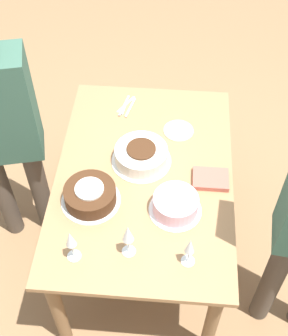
# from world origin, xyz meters

# --- Properties ---
(ground_plane) EXTENTS (12.00, 12.00, 0.00)m
(ground_plane) POSITION_xyz_m (0.00, 0.00, 0.00)
(ground_plane) COLOR #8E6B47
(dining_table) EXTENTS (1.39, 0.94, 0.75)m
(dining_table) POSITION_xyz_m (0.00, 0.00, 0.63)
(dining_table) COLOR #9E754C
(dining_table) RESTS_ON ground_plane
(cake_center_white) EXTENTS (0.32, 0.32, 0.10)m
(cake_center_white) POSITION_xyz_m (-0.09, -0.02, 0.79)
(cake_center_white) COLOR white
(cake_center_white) RESTS_ON dining_table
(cake_front_chocolate) EXTENTS (0.30, 0.30, 0.10)m
(cake_front_chocolate) POSITION_xyz_m (0.20, -0.25, 0.79)
(cake_front_chocolate) COLOR white
(cake_front_chocolate) RESTS_ON dining_table
(cake_back_decorated) EXTENTS (0.26, 0.26, 0.10)m
(cake_back_decorated) POSITION_xyz_m (0.22, 0.17, 0.79)
(cake_back_decorated) COLOR white
(cake_back_decorated) RESTS_ON dining_table
(wine_glass_near) EXTENTS (0.06, 0.06, 0.18)m
(wine_glass_near) POSITION_xyz_m (0.50, 0.24, 0.87)
(wine_glass_near) COLOR silver
(wine_glass_near) RESTS_ON dining_table
(wine_glass_far) EXTENTS (0.07, 0.07, 0.21)m
(wine_glass_far) POSITION_xyz_m (0.47, -0.03, 0.89)
(wine_glass_far) COLOR silver
(wine_glass_far) RESTS_ON dining_table
(wine_glass_extra) EXTENTS (0.07, 0.07, 0.20)m
(wine_glass_extra) POSITION_xyz_m (0.52, -0.28, 0.88)
(wine_glass_extra) COLOR silver
(wine_glass_extra) RESTS_ON dining_table
(dessert_plate_left) EXTENTS (0.17, 0.17, 0.01)m
(dessert_plate_left) POSITION_xyz_m (-0.34, 0.17, 0.75)
(dessert_plate_left) COLOR beige
(dessert_plate_left) RESTS_ON dining_table
(fork_pile) EXTENTS (0.19, 0.10, 0.01)m
(fork_pile) POSITION_xyz_m (-0.52, -0.15, 0.75)
(fork_pile) COLOR silver
(fork_pile) RESTS_ON dining_table
(napkin_stack) EXTENTS (0.14, 0.19, 0.03)m
(napkin_stack) POSITION_xyz_m (0.02, 0.35, 0.76)
(napkin_stack) COLOR #B75B4C
(napkin_stack) RESTS_ON dining_table
(person_cutting) EXTENTS (0.31, 0.44, 1.55)m
(person_cutting) POSITION_xyz_m (-0.11, -0.76, 0.93)
(person_cutting) COLOR #4C4238
(person_cutting) RESTS_ON ground_plane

